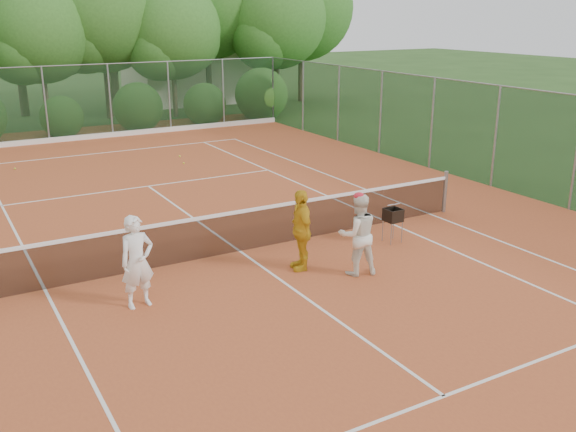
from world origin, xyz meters
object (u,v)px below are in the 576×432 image
object	(u,v)px
ball_hopper	(393,216)
player_center_grp	(358,234)
player_white	(137,262)
player_yellow	(301,230)

from	to	relation	value
ball_hopper	player_center_grp	bearing A→B (deg)	-141.17
ball_hopper	player_white	bearing A→B (deg)	-169.35
player_center_grp	player_yellow	xyz separation A→B (m)	(-0.84, 0.79, -0.00)
player_yellow	player_center_grp	bearing A→B (deg)	60.65
player_center_grp	player_yellow	distance (m)	1.15
player_white	player_center_grp	bearing A→B (deg)	-16.64
player_yellow	ball_hopper	size ratio (longest dim) A/B	2.11
ball_hopper	player_yellow	bearing A→B (deg)	-166.01
player_white	player_yellow	distance (m)	3.40
player_center_grp	player_white	bearing A→B (deg)	170.32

